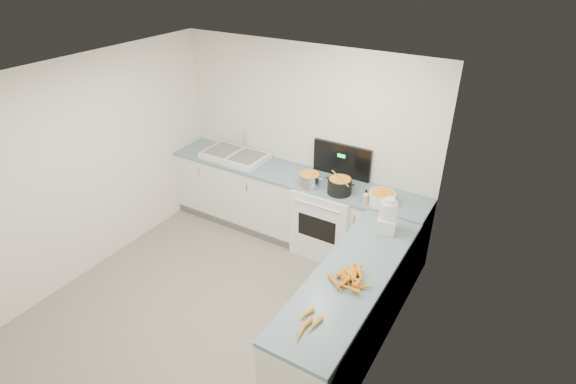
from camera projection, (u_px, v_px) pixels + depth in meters
The scene contains 19 objects.
floor at pixel (212, 312), 4.88m from camera, with size 3.50×4.00×0.00m, color gray, non-canonical shape.
ceiling at pixel (187, 85), 3.64m from camera, with size 3.50×4.00×0.00m, color white, non-canonical shape.
wall_back at pixel (304, 143), 5.75m from camera, with size 3.50×2.50×0.00m, color white, non-canonical shape.
wall_left at pixel (82, 172), 5.05m from camera, with size 4.00×2.50×0.00m, color white, non-canonical shape.
wall_right at pixel (375, 277), 3.47m from camera, with size 4.00×2.50×0.00m, color white, non-canonical shape.
counter_back at pixel (292, 205), 5.91m from camera, with size 3.50×0.62×0.94m.
counter_right at pixel (349, 312), 4.22m from camera, with size 0.62×2.20×0.94m.
stove at pixel (329, 217), 5.65m from camera, with size 0.76×0.65×1.36m.
sink at pixel (235, 155), 6.07m from camera, with size 0.86×0.52×0.31m.
steel_pot at pixel (310, 181), 5.35m from camera, with size 0.26×0.26×0.19m, color silver.
black_pot at pixel (340, 187), 5.21m from camera, with size 0.28×0.28×0.20m, color black.
wooden_spoon at pixel (340, 178), 5.15m from camera, with size 0.02×0.02×0.42m, color #AD7A47.
mixing_bowl at pixel (382, 198), 5.01m from camera, with size 0.29×0.29×0.14m, color white.
extract_bottle at pixel (366, 196), 5.08m from camera, with size 0.04×0.04×0.11m, color #593319.
spice_jar at pixel (366, 199), 5.02m from camera, with size 0.06×0.06×0.10m, color #E5B266.
food_processor at pixel (387, 217), 4.50m from camera, with size 0.23×0.26×0.37m.
carrot_pile at pixel (350, 278), 3.88m from camera, with size 0.42×0.41×0.09m.
peeled_carrots at pixel (306, 324), 3.43m from camera, with size 0.18×0.36×0.04m.
peelings at pixel (222, 150), 6.14m from camera, with size 0.23×0.29×0.01m.
Camera 1 is at (2.56, -2.66, 3.54)m, focal length 28.00 mm.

